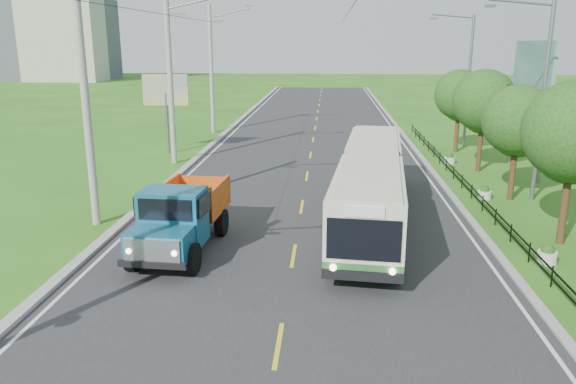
# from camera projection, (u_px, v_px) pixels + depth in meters

# --- Properties ---
(ground) EXTENTS (240.00, 240.00, 0.00)m
(ground) POSITION_uv_depth(u_px,v_px,m) (278.00, 346.00, 13.83)
(ground) COLOR #2C6317
(ground) RESTS_ON ground
(road) EXTENTS (14.00, 120.00, 0.02)m
(road) POSITION_uv_depth(u_px,v_px,m) (308.00, 168.00, 33.09)
(road) COLOR #28282B
(road) RESTS_ON ground
(curb_left) EXTENTS (0.40, 120.00, 0.15)m
(curb_left) POSITION_uv_depth(u_px,v_px,m) (188.00, 165.00, 33.58)
(curb_left) COLOR #9E9E99
(curb_left) RESTS_ON ground
(curb_right) EXTENTS (0.30, 120.00, 0.10)m
(curb_right) POSITION_uv_depth(u_px,v_px,m) (431.00, 170.00, 32.59)
(curb_right) COLOR #9E9E99
(curb_right) RESTS_ON ground
(edge_line_left) EXTENTS (0.12, 120.00, 0.00)m
(edge_line_left) POSITION_uv_depth(u_px,v_px,m) (197.00, 166.00, 33.55)
(edge_line_left) COLOR silver
(edge_line_left) RESTS_ON road
(edge_line_right) EXTENTS (0.12, 120.00, 0.00)m
(edge_line_right) POSITION_uv_depth(u_px,v_px,m) (422.00, 170.00, 32.63)
(edge_line_right) COLOR silver
(edge_line_right) RESTS_ON road
(centre_dash) EXTENTS (0.12, 2.20, 0.00)m
(centre_dash) POSITION_uv_depth(u_px,v_px,m) (278.00, 345.00, 13.83)
(centre_dash) COLOR yellow
(centre_dash) RESTS_ON road
(railing_right) EXTENTS (0.04, 40.00, 0.60)m
(railing_right) POSITION_uv_depth(u_px,v_px,m) (472.00, 193.00, 26.68)
(railing_right) COLOR black
(railing_right) RESTS_ON ground
(pole_near) EXTENTS (3.51, 0.32, 10.00)m
(pole_near) POSITION_uv_depth(u_px,v_px,m) (86.00, 99.00, 21.75)
(pole_near) COLOR gray
(pole_near) RESTS_ON ground
(pole_mid) EXTENTS (3.51, 0.32, 10.00)m
(pole_mid) POSITION_uv_depth(u_px,v_px,m) (171.00, 79.00, 33.31)
(pole_mid) COLOR gray
(pole_mid) RESTS_ON ground
(pole_far) EXTENTS (3.51, 0.32, 10.00)m
(pole_far) POSITION_uv_depth(u_px,v_px,m) (212.00, 69.00, 44.87)
(pole_far) COLOR gray
(pole_far) RESTS_ON ground
(tree_third) EXTENTS (3.60, 3.62, 6.00)m
(tree_third) POSITION_uv_depth(u_px,v_px,m) (574.00, 136.00, 19.95)
(tree_third) COLOR #382314
(tree_third) RESTS_ON ground
(tree_fourth) EXTENTS (3.24, 3.31, 5.40)m
(tree_fourth) POSITION_uv_depth(u_px,v_px,m) (518.00, 124.00, 25.84)
(tree_fourth) COLOR #382314
(tree_fourth) RESTS_ON ground
(tree_fifth) EXTENTS (3.48, 3.52, 5.80)m
(tree_fifth) POSITION_uv_depth(u_px,v_px,m) (484.00, 104.00, 31.55)
(tree_fifth) COLOR #382314
(tree_fifth) RESTS_ON ground
(tree_back) EXTENTS (3.30, 3.36, 5.50)m
(tree_back) POSITION_uv_depth(u_px,v_px,m) (460.00, 97.00, 37.38)
(tree_back) COLOR #382314
(tree_back) RESTS_ON ground
(streetlight_mid) EXTENTS (3.02, 0.20, 9.07)m
(streetlight_mid) POSITION_uv_depth(u_px,v_px,m) (540.00, 95.00, 25.31)
(streetlight_mid) COLOR slate
(streetlight_mid) RESTS_ON ground
(streetlight_far) EXTENTS (3.02, 0.20, 9.07)m
(streetlight_far) POSITION_uv_depth(u_px,v_px,m) (467.00, 77.00, 38.79)
(streetlight_far) COLOR slate
(streetlight_far) RESTS_ON ground
(planter_near) EXTENTS (0.64, 0.64, 0.67)m
(planter_near) POSITION_uv_depth(u_px,v_px,m) (547.00, 255.00, 18.94)
(planter_near) COLOR silver
(planter_near) RESTS_ON ground
(planter_mid) EXTENTS (0.64, 0.64, 0.67)m
(planter_mid) POSITION_uv_depth(u_px,v_px,m) (484.00, 193.00, 26.65)
(planter_mid) COLOR silver
(planter_mid) RESTS_ON ground
(planter_far) EXTENTS (0.64, 0.64, 0.67)m
(planter_far) POSITION_uv_depth(u_px,v_px,m) (450.00, 159.00, 34.35)
(planter_far) COLOR silver
(planter_far) RESTS_ON ground
(billboard_left) EXTENTS (3.00, 0.20, 5.20)m
(billboard_left) POSITION_uv_depth(u_px,v_px,m) (166.00, 95.00, 36.60)
(billboard_left) COLOR slate
(billboard_left) RESTS_ON ground
(billboard_right) EXTENTS (0.24, 6.00, 7.30)m
(billboard_right) POSITION_uv_depth(u_px,v_px,m) (532.00, 77.00, 30.85)
(billboard_right) COLOR slate
(billboard_right) RESTS_ON ground
(bus) EXTENTS (3.83, 14.90, 2.85)m
(bus) POSITION_uv_depth(u_px,v_px,m) (371.00, 181.00, 23.04)
(bus) COLOR #2A6A2F
(bus) RESTS_ON ground
(dump_truck) EXTENTS (2.61, 5.97, 2.45)m
(dump_truck) POSITION_uv_depth(u_px,v_px,m) (181.00, 213.00, 19.81)
(dump_truck) COLOR #135876
(dump_truck) RESTS_ON ground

